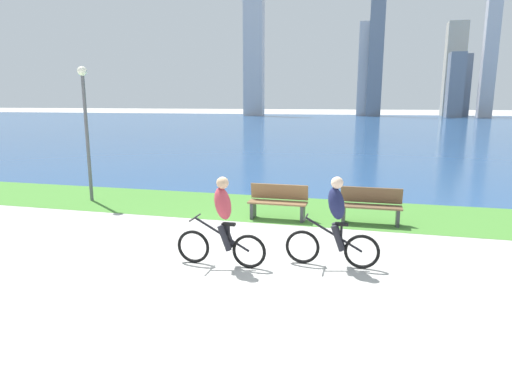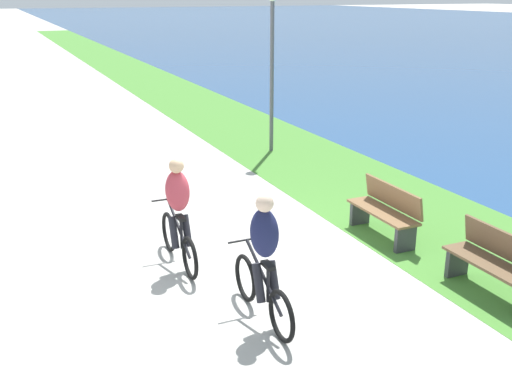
{
  "view_description": "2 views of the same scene",
  "coord_description": "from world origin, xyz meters",
  "px_view_note": "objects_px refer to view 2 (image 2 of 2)",
  "views": [
    {
      "loc": [
        2.56,
        -8.5,
        3.01
      ],
      "look_at": [
        0.27,
        0.44,
        1.1
      ],
      "focal_mm": 31.04,
      "sensor_mm": 36.0,
      "label": 1
    },
    {
      "loc": [
        8.12,
        -3.43,
        3.95
      ],
      "look_at": [
        0.06,
        0.15,
        1.0
      ],
      "focal_mm": 42.24,
      "sensor_mm": 36.0,
      "label": 2
    }
  ],
  "objects_px": {
    "bench_far_along_path": "(496,264)",
    "lamppost_tall": "(272,48)",
    "bench_near_path": "(385,211)",
    "cyclist_lead": "(178,213)",
    "cyclist_trailing": "(264,260)"
  },
  "relations": [
    {
      "from": "bench_far_along_path",
      "to": "lamppost_tall",
      "type": "xyz_separation_m",
      "value": [
        -8.29,
        0.57,
        2.15
      ]
    },
    {
      "from": "cyclist_lead",
      "to": "lamppost_tall",
      "type": "height_order",
      "value": "lamppost_tall"
    },
    {
      "from": "cyclist_trailing",
      "to": "bench_near_path",
      "type": "bearing_deg",
      "value": 118.95
    },
    {
      "from": "bench_near_path",
      "to": "bench_far_along_path",
      "type": "height_order",
      "value": "same"
    },
    {
      "from": "cyclist_lead",
      "to": "bench_far_along_path",
      "type": "relative_size",
      "value": 1.15
    },
    {
      "from": "cyclist_lead",
      "to": "bench_far_along_path",
      "type": "height_order",
      "value": "cyclist_lead"
    },
    {
      "from": "bench_near_path",
      "to": "bench_far_along_path",
      "type": "relative_size",
      "value": 1.0
    },
    {
      "from": "bench_far_along_path",
      "to": "lamppost_tall",
      "type": "relative_size",
      "value": 0.38
    },
    {
      "from": "cyclist_lead",
      "to": "lamppost_tall",
      "type": "xyz_separation_m",
      "value": [
        -5.65,
        4.2,
        1.77
      ]
    },
    {
      "from": "cyclist_trailing",
      "to": "cyclist_lead",
      "type": "bearing_deg",
      "value": -166.44
    },
    {
      "from": "cyclist_trailing",
      "to": "bench_near_path",
      "type": "xyz_separation_m",
      "value": [
        -1.66,
        3.0,
        -0.39
      ]
    },
    {
      "from": "lamppost_tall",
      "to": "cyclist_trailing",
      "type": "bearing_deg",
      "value": -25.97
    },
    {
      "from": "cyclist_trailing",
      "to": "bench_far_along_path",
      "type": "bearing_deg",
      "value": 78.36
    },
    {
      "from": "bench_near_path",
      "to": "lamppost_tall",
      "type": "distance_m",
      "value": 6.4
    },
    {
      "from": "lamppost_tall",
      "to": "bench_far_along_path",
      "type": "bearing_deg",
      "value": -3.91
    }
  ]
}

